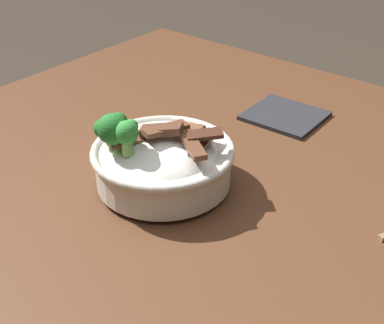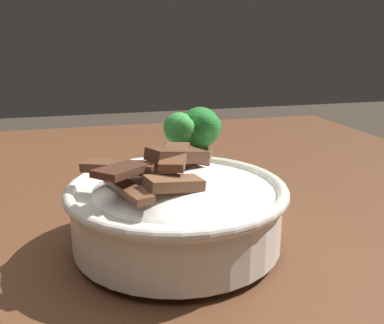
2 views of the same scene
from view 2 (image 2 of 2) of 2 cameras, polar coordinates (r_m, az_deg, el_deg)
dining_table at (r=0.53m, az=-3.98°, el=-20.22°), size 1.22×1.08×0.74m
rice_bowl at (r=0.43m, az=-1.91°, el=-5.34°), size 0.22×0.22×0.13m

